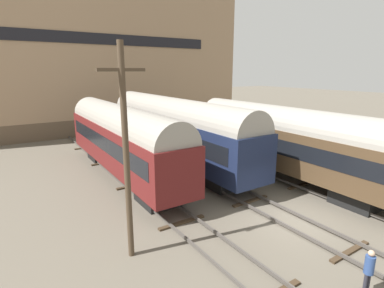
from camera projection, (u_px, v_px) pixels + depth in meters
name	position (u px, v px, depth m)	size (l,w,h in m)	color
ground_plane	(292.00, 223.00, 15.10)	(200.00, 200.00, 0.00)	#60594C
track_left	(219.00, 250.00, 12.59)	(2.60, 60.00, 0.26)	#4C4742
track_middle	(292.00, 221.00, 15.07)	(2.60, 60.00, 0.26)	#4C4742
track_right	(345.00, 199.00, 17.54)	(2.60, 60.00, 0.26)	#4C4742
train_car_brown	(285.00, 139.00, 20.69)	(2.94, 16.30, 5.11)	black
train_car_maroon	(121.00, 137.00, 21.04)	(2.87, 16.36, 5.16)	black
train_car_navy	(174.00, 127.00, 24.09)	(3.05, 18.78, 5.40)	black
station_platform	(364.00, 176.00, 19.07)	(2.68, 15.20, 1.00)	#8C704C
person_worker	(369.00, 268.00, 10.12)	(0.32, 0.32, 1.67)	#282833
utility_pole	(126.00, 153.00, 11.44)	(1.80, 0.24, 8.55)	#473828
warehouse_building	(87.00, 51.00, 39.05)	(39.11, 12.63, 19.90)	brown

